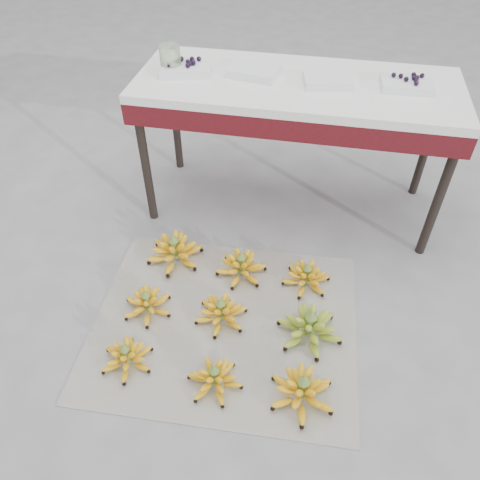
% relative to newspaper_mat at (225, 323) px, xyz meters
% --- Properties ---
extents(ground, '(60.00, 60.00, 0.00)m').
position_rel_newspaper_mat_xyz_m(ground, '(0.07, 0.02, -0.00)').
color(ground, slate).
rests_on(ground, ground).
extents(newspaper_mat, '(1.30, 1.11, 0.01)m').
position_rel_newspaper_mat_xyz_m(newspaper_mat, '(0.00, 0.00, 0.00)').
color(newspaper_mat, white).
rests_on(newspaper_mat, ground).
extents(bunch_front_left, '(0.31, 0.31, 0.14)m').
position_rel_newspaper_mat_xyz_m(bunch_front_left, '(-0.38, -0.30, 0.05)').
color(bunch_front_left, yellow).
rests_on(bunch_front_left, newspaper_mat).
extents(bunch_front_center, '(0.26, 0.26, 0.14)m').
position_rel_newspaper_mat_xyz_m(bunch_front_center, '(0.03, -0.33, 0.05)').
color(bunch_front_center, yellow).
rests_on(bunch_front_center, newspaper_mat).
extents(bunch_front_right, '(0.32, 0.32, 0.17)m').
position_rel_newspaper_mat_xyz_m(bunch_front_right, '(0.40, -0.32, 0.06)').
color(bunch_front_right, yellow).
rests_on(bunch_front_right, newspaper_mat).
extents(bunch_mid_left, '(0.29, 0.29, 0.15)m').
position_rel_newspaper_mat_xyz_m(bunch_mid_left, '(-0.39, 0.00, 0.05)').
color(bunch_mid_left, yellow).
rests_on(bunch_mid_left, newspaper_mat).
extents(bunch_mid_center, '(0.32, 0.32, 0.15)m').
position_rel_newspaper_mat_xyz_m(bunch_mid_center, '(-0.02, 0.02, 0.06)').
color(bunch_mid_center, yellow).
rests_on(bunch_mid_center, newspaper_mat).
extents(bunch_mid_right, '(0.39, 0.39, 0.18)m').
position_rel_newspaper_mat_xyz_m(bunch_mid_right, '(0.40, 0.00, 0.07)').
color(bunch_mid_right, '#78AC30').
rests_on(bunch_mid_right, newspaper_mat).
extents(bunch_back_left, '(0.33, 0.33, 0.18)m').
position_rel_newspaper_mat_xyz_m(bunch_back_left, '(-0.36, 0.37, 0.07)').
color(bunch_back_left, yellow).
rests_on(bunch_back_left, newspaper_mat).
extents(bunch_back_center, '(0.30, 0.30, 0.16)m').
position_rel_newspaper_mat_xyz_m(bunch_back_center, '(0.02, 0.33, 0.06)').
color(bunch_back_center, yellow).
rests_on(bunch_back_center, newspaper_mat).
extents(bunch_back_right, '(0.27, 0.27, 0.15)m').
position_rel_newspaper_mat_xyz_m(bunch_back_right, '(0.36, 0.33, 0.05)').
color(bunch_back_right, yellow).
rests_on(bunch_back_right, newspaper_mat).
extents(vendor_table, '(1.67, 0.67, 0.80)m').
position_rel_newspaper_mat_xyz_m(vendor_table, '(0.18, 0.98, 0.71)').
color(vendor_table, black).
rests_on(vendor_table, ground).
extents(tray_far_left, '(0.30, 0.24, 0.07)m').
position_rel_newspaper_mat_xyz_m(tray_far_left, '(-0.40, 0.97, 0.82)').
color(tray_far_left, silver).
rests_on(tray_far_left, vendor_table).
extents(tray_left, '(0.28, 0.22, 0.04)m').
position_rel_newspaper_mat_xyz_m(tray_left, '(-0.05, 1.00, 0.82)').
color(tray_left, silver).
rests_on(tray_left, vendor_table).
extents(tray_right, '(0.27, 0.21, 0.04)m').
position_rel_newspaper_mat_xyz_m(tray_right, '(0.33, 0.97, 0.82)').
color(tray_right, silver).
rests_on(tray_right, vendor_table).
extents(tray_far_right, '(0.26, 0.19, 0.06)m').
position_rel_newspaper_mat_xyz_m(tray_far_right, '(0.72, 1.00, 0.82)').
color(tray_far_right, silver).
rests_on(tray_far_right, vendor_table).
extents(glass_jar, '(0.11, 0.11, 0.14)m').
position_rel_newspaper_mat_xyz_m(glass_jar, '(-0.48, 0.96, 0.87)').
color(glass_jar, beige).
rests_on(glass_jar, vendor_table).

